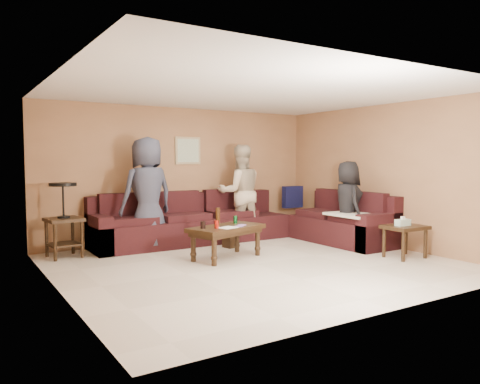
# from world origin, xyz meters

# --- Properties ---
(room) EXTENTS (5.60, 5.50, 2.50)m
(room) POSITION_xyz_m (0.00, 0.00, 1.66)
(room) COLOR beige
(room) RESTS_ON ground
(sectional_sofa) EXTENTS (4.65, 2.90, 0.97)m
(sectional_sofa) POSITION_xyz_m (0.81, 1.52, 0.33)
(sectional_sofa) COLOR black
(sectional_sofa) RESTS_ON ground
(coffee_table) EXTENTS (1.33, 0.92, 0.78)m
(coffee_table) POSITION_xyz_m (-0.18, 0.57, 0.43)
(coffee_table) COLOR black
(coffee_table) RESTS_ON ground
(end_table_left) EXTENTS (0.57, 0.57, 1.17)m
(end_table_left) POSITION_xyz_m (-2.28, 1.99, 0.61)
(end_table_left) COLOR black
(end_table_left) RESTS_ON ground
(side_table_right) EXTENTS (0.64, 0.53, 0.65)m
(side_table_right) POSITION_xyz_m (2.20, -0.87, 0.43)
(side_table_right) COLOR black
(side_table_right) RESTS_ON ground
(waste_bin) EXTENTS (0.25, 0.25, 0.26)m
(waste_bin) POSITION_xyz_m (0.35, 1.31, 0.13)
(waste_bin) COLOR black
(waste_bin) RESTS_ON ground
(wall_art) EXTENTS (0.52, 0.04, 0.52)m
(wall_art) POSITION_xyz_m (0.10, 2.48, 1.70)
(wall_art) COLOR tan
(wall_art) RESTS_ON ground
(person_left) EXTENTS (1.01, 0.74, 1.91)m
(person_left) POSITION_xyz_m (-0.95, 1.89, 0.96)
(person_left) COLOR #313445
(person_left) RESTS_ON ground
(person_middle) EXTENTS (1.02, 0.88, 1.81)m
(person_middle) POSITION_xyz_m (0.93, 1.93, 0.90)
(person_middle) COLOR #C0AC8E
(person_middle) RESTS_ON ground
(person_right) EXTENTS (0.69, 0.85, 1.51)m
(person_right) POSITION_xyz_m (2.17, 0.33, 0.75)
(person_right) COLOR black
(person_right) RESTS_ON ground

